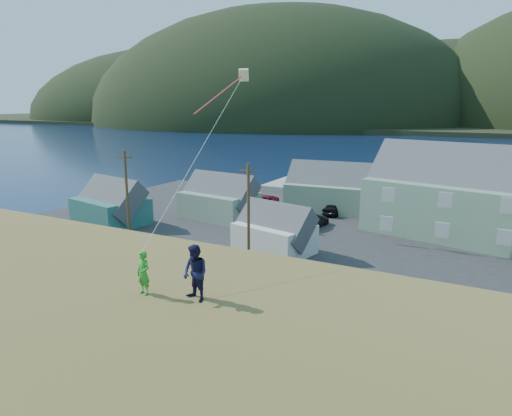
{
  "coord_description": "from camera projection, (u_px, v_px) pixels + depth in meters",
  "views": [
    {
      "loc": [
        12.88,
        -28.98,
        13.4
      ],
      "look_at": [
        3.63,
        -11.36,
        8.8
      ],
      "focal_mm": 32.0,
      "sensor_mm": 36.0,
      "label": 1
    }
  ],
  "objects": [
    {
      "name": "ground",
      "position": [
        284.0,
        288.0,
        33.85
      ],
      "size": [
        900.0,
        900.0,
        0.0
      ],
      "primitive_type": "plane",
      "color": "#0A1638",
      "rests_on": "ground"
    },
    {
      "name": "grass_strip",
      "position": [
        272.0,
        297.0,
        32.11
      ],
      "size": [
        110.0,
        8.0,
        0.1
      ],
      "primitive_type": "cube",
      "color": "#4C3D19",
      "rests_on": "ground"
    },
    {
      "name": "waterfront_lot",
      "position": [
        350.0,
        231.0,
        48.5
      ],
      "size": [
        72.0,
        36.0,
        0.12
      ],
      "primitive_type": "cube",
      "color": "#28282B",
      "rests_on": "ground"
    },
    {
      "name": "wharf",
      "position": [
        355.0,
        188.0,
        70.97
      ],
      "size": [
        26.0,
        14.0,
        0.9
      ],
      "primitive_type": "cube",
      "color": "gray",
      "rests_on": "ground"
    },
    {
      "name": "far_shore",
      "position": [
        478.0,
        121.0,
        318.27
      ],
      "size": [
        900.0,
        320.0,
        2.0
      ],
      "primitive_type": "cube",
      "color": "black",
      "rests_on": "ground"
    },
    {
      "name": "shed_teal",
      "position": [
        110.0,
        204.0,
        50.93
      ],
      "size": [
        9.12,
        7.16,
        6.44
      ],
      "rotation": [
        0.0,
        0.0,
        -0.2
      ],
      "color": "#295E60",
      "rests_on": "waterfront_lot"
    },
    {
      "name": "shed_palegreen_near",
      "position": [
        219.0,
        198.0,
        53.72
      ],
      "size": [
        9.56,
        6.67,
        6.48
      ],
      "rotation": [
        0.0,
        0.0,
        -0.13
      ],
      "color": "gray",
      "rests_on": "waterfront_lot"
    },
    {
      "name": "shed_white",
      "position": [
        274.0,
        230.0,
        41.15
      ],
      "size": [
        7.9,
        6.11,
        5.59
      ],
      "rotation": [
        0.0,
        0.0,
        -0.23
      ],
      "color": "silver",
      "rests_on": "waterfront_lot"
    },
    {
      "name": "shed_palegreen_far",
      "position": [
        332.0,
        189.0,
        57.26
      ],
      "size": [
        11.64,
        7.19,
        7.56
      ],
      "rotation": [
        0.0,
        0.0,
        0.07
      ],
      "color": "gray",
      "rests_on": "waterfront_lot"
    },
    {
      "name": "utility_poles",
      "position": [
        280.0,
        220.0,
        34.55
      ],
      "size": [
        32.51,
        0.24,
        9.7
      ],
      "color": "#47331E",
      "rests_on": "waterfront_lot"
    },
    {
      "name": "parked_cars",
      "position": [
        299.0,
        208.0,
        55.78
      ],
      "size": [
        23.62,
        13.72,
        1.55
      ],
      "color": "#305679",
      "rests_on": "waterfront_lot"
    },
    {
      "name": "kite_flyer_green",
      "position": [
        143.0,
        273.0,
        14.98
      ],
      "size": [
        0.59,
        0.44,
        1.47
      ],
      "primitive_type": "imported",
      "rotation": [
        0.0,
        0.0,
        -0.18
      ],
      "color": "green",
      "rests_on": "hillside"
    },
    {
      "name": "kite_flyer_navy",
      "position": [
        195.0,
        273.0,
        14.47
      ],
      "size": [
        1.05,
        0.92,
        1.84
      ],
      "primitive_type": "imported",
      "rotation": [
        0.0,
        0.0,
        -0.28
      ],
      "color": "#141539",
      "rests_on": "hillside"
    },
    {
      "name": "kite_rig",
      "position": [
        239.0,
        80.0,
        21.58
      ],
      "size": [
        1.25,
        4.8,
        10.93
      ],
      "color": "beige",
      "rests_on": "ground"
    }
  ]
}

